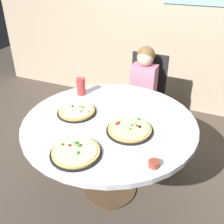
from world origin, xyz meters
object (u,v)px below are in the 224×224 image
Objects in this scene: diner_child at (140,103)px; pizza_veggie at (130,129)px; pizza_cheese at (76,152)px; dining_table at (110,129)px; pizza_pepperoni at (77,111)px; chair_wooden at (146,92)px; soda_cup at (81,86)px; sauce_bowl at (154,164)px.

diner_child is 3.12× the size of pizza_veggie.
diner_child reaches higher than pizza_cheese.
pizza_pepperoni is (-0.29, 0.00, 0.10)m from dining_table.
pizza_pepperoni reaches higher than pizza_veggie.
pizza_veggie is 0.45m from pizza_cheese.
dining_table is 0.47m from pizza_cheese.
chair_wooden is 0.19m from diner_child.
chair_wooden is at bearing 88.72° from diner_child.
pizza_cheese is (-0.04, -0.46, 0.10)m from dining_table.
soda_cup reaches higher than pizza_pepperoni.
diner_child is 15.46× the size of sauce_bowl.
pizza_cheese is (-0.04, -1.29, 0.28)m from diner_child.
chair_wooden is 0.88× the size of diner_child.
pizza_cheese is at bearing -121.31° from pizza_veggie.
soda_cup reaches higher than chair_wooden.
chair_wooden is at bearing 108.19° from sauce_bowl.
dining_table is 0.23m from pizza_veggie.
pizza_veggie is 1.02× the size of pizza_cheese.
chair_wooden is at bearing 88.47° from pizza_cheese.
sauce_bowl is (0.88, -0.68, -0.06)m from soda_cup.
diner_child is 3.38× the size of pizza_pepperoni.
pizza_veggie is at bearing 131.83° from sauce_bowl.
pizza_cheese is 0.52m from pizza_pepperoni.
sauce_bowl is at bearing -26.31° from pizza_pepperoni.
sauce_bowl is at bearing -71.81° from chair_wooden.
soda_cup is (-0.62, 0.39, 0.06)m from pizza_veggie.
soda_cup is at bearing 112.40° from pizza_pepperoni.
pizza_veggie is at bearing -8.94° from pizza_pepperoni.
soda_cup is (-0.13, 0.31, 0.06)m from pizza_pepperoni.
diner_child is at bearing 88.43° from pizza_cheese.
dining_table is 1.26× the size of diner_child.
dining_table is 1.03m from chair_wooden.
soda_cup reaches higher than pizza_veggie.
chair_wooden is at bearing 59.00° from soda_cup.
chair_wooden reaches higher than pizza_veggie.
diner_child is at bearing 102.17° from pizza_veggie.
chair_wooden is 2.79× the size of pizza_cheese.
pizza_veggie reaches higher than dining_table.
pizza_veggie is 4.95× the size of sauce_bowl.
pizza_veggie is at bearing -32.29° from soda_cup.
dining_table is 0.60m from sauce_bowl.
pizza_veggie is 1.13× the size of soda_cup.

